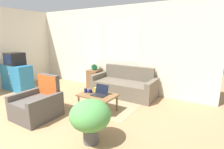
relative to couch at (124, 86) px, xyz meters
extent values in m
cube|color=silver|center=(-0.91, 0.43, 1.04)|extent=(6.64, 0.05, 2.60)
cube|color=white|center=(-1.70, 0.40, 1.29)|extent=(1.10, 0.01, 1.30)
cube|color=white|center=(-0.29, 0.40, 1.29)|extent=(1.10, 0.01, 1.30)
cube|color=silver|center=(-3.76, -1.43, 1.04)|extent=(0.05, 4.67, 2.60)
cube|color=#9E8966|center=(-0.02, -0.69, -0.25)|extent=(1.54, 1.80, 0.01)
cube|color=#665B4C|center=(0.00, -0.07, -0.05)|extent=(1.59, 0.82, 0.41)
cube|color=#665B4C|center=(0.00, 0.28, 0.16)|extent=(1.59, 0.12, 0.83)
cube|color=#665B4C|center=(-0.86, -0.07, 0.02)|extent=(0.14, 0.82, 0.56)
cube|color=#665B4C|center=(0.86, -0.07, 0.02)|extent=(0.14, 0.82, 0.56)
cube|color=#514C47|center=(-0.93, -2.28, -0.05)|extent=(0.59, 0.84, 0.41)
cube|color=#514C47|center=(-0.93, -1.91, 0.18)|extent=(0.59, 0.10, 0.88)
cube|color=#514C47|center=(-1.28, -2.28, 0.01)|extent=(0.10, 0.84, 0.53)
cube|color=#514C47|center=(-0.59, -2.28, 0.01)|extent=(0.10, 0.84, 0.53)
cube|color=#D1511E|center=(-0.93, -1.97, 0.29)|extent=(0.59, 0.01, 0.63)
cube|color=teal|center=(-3.15, -1.37, 0.15)|extent=(1.06, 0.46, 0.82)
sphere|color=tan|center=(-3.15, -1.60, 0.32)|extent=(0.04, 0.04, 0.04)
sphere|color=tan|center=(-3.15, -1.60, 0.03)|extent=(0.04, 0.04, 0.04)
cube|color=black|center=(-3.15, -1.37, 0.75)|extent=(0.48, 0.45, 0.38)
cube|color=#0F1938|center=(-3.15, -1.60, 0.75)|extent=(0.40, 0.01, 0.30)
cube|color=brown|center=(-1.19, 0.12, 0.04)|extent=(0.40, 0.40, 0.61)
ellipsoid|color=#1E8451|center=(-1.19, 0.12, 0.44)|extent=(0.20, 0.20, 0.18)
cylinder|color=tan|center=(-1.19, 0.12, 0.56)|extent=(0.02, 0.02, 0.06)
cone|color=white|center=(-1.19, 0.12, 0.71)|extent=(0.35, 0.35, 0.25)
cube|color=brown|center=(-0.02, -1.31, 0.12)|extent=(0.85, 0.58, 0.03)
cylinder|color=brown|center=(-0.40, -1.55, -0.08)|extent=(0.04, 0.04, 0.37)
cylinder|color=brown|center=(0.36, -1.55, -0.08)|extent=(0.04, 0.04, 0.37)
cylinder|color=brown|center=(-0.40, -1.07, -0.08)|extent=(0.04, 0.04, 0.37)
cylinder|color=brown|center=(0.36, -1.07, -0.08)|extent=(0.04, 0.04, 0.37)
cube|color=black|center=(0.04, -1.35, 0.15)|extent=(0.34, 0.21, 0.02)
cube|color=black|center=(0.04, -1.22, 0.26)|extent=(0.34, 0.07, 0.21)
cylinder|color=gold|center=(-0.20, -1.13, 0.18)|extent=(0.09, 0.09, 0.09)
cylinder|color=#191E4C|center=(-0.25, -1.29, 0.18)|extent=(0.10, 0.10, 0.08)
cylinder|color=#191E4C|center=(-0.35, -1.33, 0.19)|extent=(0.08, 0.08, 0.10)
cylinder|color=#4C4C4C|center=(0.62, -2.38, -0.14)|extent=(0.26, 0.26, 0.23)
ellipsoid|color=#4C9347|center=(0.62, -2.38, 0.23)|extent=(0.67, 0.67, 0.50)
camera|label=1|loc=(2.26, -4.41, 1.49)|focal=28.00mm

